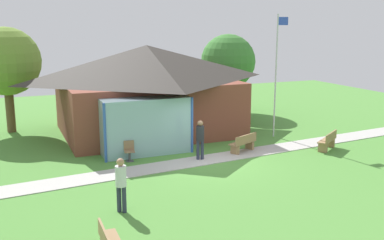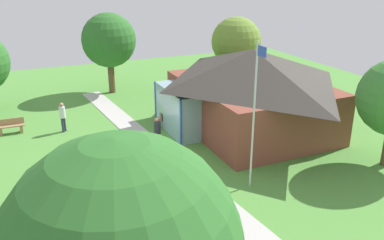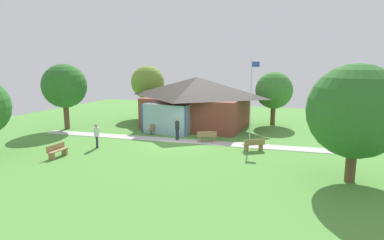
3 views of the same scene
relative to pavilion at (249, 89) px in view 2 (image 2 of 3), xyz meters
name	(u,v)px [view 2 (image 2 of 3)]	position (x,y,z in m)	size (l,w,h in m)	color
ground_plane	(149,153)	(0.88, -6.32, -2.42)	(44.00, 44.00, 0.00)	#54933D
pavilion	(249,89)	(0.00, 0.00, 0.00)	(9.77, 8.60, 4.66)	brown
footpath	(158,151)	(0.88, -5.82, -2.41)	(23.94, 1.30, 0.03)	#BCB7B2
flagpole	(254,111)	(5.81, -3.35, 0.99)	(0.64, 0.08, 6.23)	silver
bench_rear_near_path	(181,159)	(2.88, -5.36, -2.02)	(1.55, 1.01, 0.84)	#9E7A51
bench_mid_right	(192,205)	(6.71, -6.49, -2.02)	(1.49, 1.20, 0.84)	#9E7A51
bench_front_left	(11,127)	(-4.86, -12.62, -2.02)	(0.47, 1.51, 0.84)	#9E7A51
patio_chair_porch_left	(159,121)	(-2.27, -4.66, -2.01)	(0.51, 0.51, 0.86)	#8C6B4C
visitor_on_path	(157,131)	(0.57, -5.71, -1.40)	(0.34, 0.34, 1.74)	#2D3347
visitor_strolling_lawn	(62,115)	(-3.89, -9.83, -1.40)	(0.34, 0.34, 1.74)	#2D3347
tree_west_hedge	(109,40)	(-10.56, -5.42, 1.48)	(3.92, 3.92, 5.89)	brown
tree_behind_pavilion_left	(236,42)	(-6.79, 3.01, 1.36)	(3.61, 3.61, 5.62)	brown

